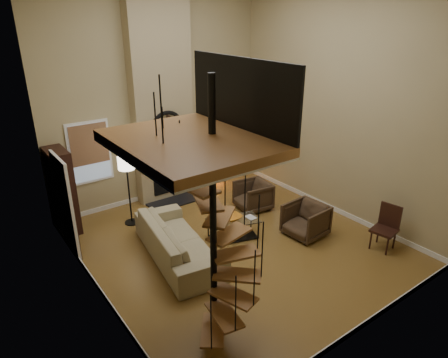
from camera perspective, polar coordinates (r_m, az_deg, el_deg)
ground at (r=8.96m, az=1.53°, el=-9.12°), size 6.00×6.50×0.01m
back_wall at (r=10.55m, az=-9.36°, el=11.68°), size 6.00×0.02×5.50m
front_wall at (r=5.77m, az=21.90°, el=1.02°), size 6.00×0.02×5.50m
left_wall at (r=6.54m, az=-19.59°, el=3.81°), size 0.02×6.50×5.50m
right_wall at (r=9.94m, az=15.78°, el=10.46°), size 0.02×6.50×5.50m
baseboard_back at (r=11.36m, az=-8.48°, el=-1.75°), size 6.00×0.02×0.12m
baseboard_front at (r=7.16m, az=18.53°, el=-19.36°), size 6.00×0.02×0.12m
baseboard_left at (r=7.79m, az=-16.86°, el=-15.21°), size 0.02×6.50×0.12m
baseboard_right at (r=10.79m, az=14.24°, el=-3.60°), size 0.02×6.50×0.12m
chimney_breast at (r=10.38m, az=-8.87°, el=11.54°), size 1.60×0.38×5.50m
hearth at (r=10.84m, az=-6.79°, el=-3.14°), size 1.50×0.60×0.04m
firebox at (r=10.85m, az=-7.68°, el=-0.08°), size 0.95×0.02×0.72m
mantel at (r=10.57m, az=-7.64°, el=2.79°), size 1.70×0.18×0.06m
mirror_frame at (r=10.38m, az=-8.03°, el=7.03°), size 0.94×0.10×0.94m
mirror_disc at (r=10.39m, az=-8.06°, el=7.04°), size 0.80×0.01×0.80m
vase_left at (r=10.32m, az=-10.46°, el=3.01°), size 0.24×0.24×0.25m
vase_right at (r=10.84m, az=-5.00°, el=4.17°), size 0.20×0.20×0.21m
window_back at (r=10.12m, az=-18.47°, el=3.70°), size 1.02×0.06×1.52m
window_right at (r=11.49m, az=7.34°, el=6.94°), size 0.06×1.02×1.52m
entry_door at (r=8.79m, az=-21.47°, el=-3.65°), size 0.10×1.05×2.16m
loft at (r=5.18m, az=-3.94°, el=5.95°), size 1.70×2.20×1.09m
spiral_stair at (r=5.90m, az=-1.44°, el=-7.21°), size 1.47×1.47×4.06m
hutch at (r=9.78m, az=-21.95°, el=-1.71°), size 0.42×0.89×1.99m
sofa at (r=8.36m, az=-6.68°, el=-8.62°), size 1.44×2.80×0.78m
armchair_near at (r=10.34m, az=4.48°, el=-2.31°), size 0.92×0.90×0.74m
armchair_far at (r=9.35m, az=11.78°, el=-5.64°), size 0.90×0.88×0.78m
coffee_table at (r=9.01m, az=1.33°, el=-6.76°), size 1.25×0.88×0.44m
bowl at (r=8.95m, az=1.15°, el=-5.45°), size 0.41×0.41×0.10m
book at (r=9.02m, az=3.70°, el=-5.50°), size 0.19×0.25×0.02m
floor_lamp at (r=9.42m, az=-13.63°, el=1.51°), size 0.38×0.38×1.70m
accent_lamp at (r=11.74m, az=-1.47°, el=0.35°), size 0.13×0.13×0.47m
side_chair at (r=9.23m, az=22.04°, el=-6.12°), size 0.55×0.55×1.00m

